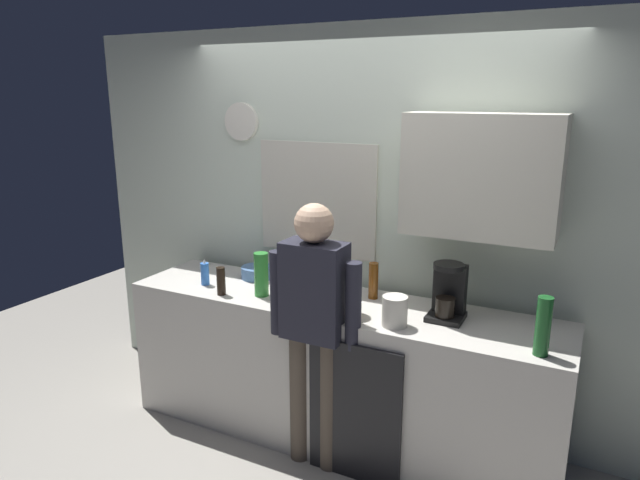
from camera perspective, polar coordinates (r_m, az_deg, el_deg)
The scene contains 16 objects.
ground_plane at distance 3.70m, azimuth -0.54°, elevation -21.39°, with size 8.00×8.00×0.00m, color #9E998E.
kitchen_counter at distance 3.68m, azimuth 1.66°, elevation -13.04°, with size 2.75×0.64×0.93m, color beige.
dishwasher_panel at distance 3.35m, azimuth 3.47°, elevation -17.06°, with size 0.56×0.02×0.84m, color black.
back_wall_assembly at distance 3.68m, azimuth 5.80°, elevation 1.80°, with size 4.35×0.42×2.60m.
coffee_maker at distance 3.28m, azimuth 12.81°, elevation -5.28°, with size 0.20×0.20×0.33m.
bottle_amber_beer at distance 3.53m, azimuth 5.41°, elevation -4.10°, with size 0.06×0.06×0.23m, color brown.
bottle_green_wine at distance 2.97m, azimuth 21.58°, elevation -8.10°, with size 0.07×0.07×0.30m, color #195923.
bottle_clear_soda at distance 3.57m, azimuth -5.94°, elevation -3.47°, with size 0.09×0.09×0.28m, color #2D8C33.
bottle_red_vinegar at distance 3.53m, azimuth -0.99°, elevation -4.12°, with size 0.06×0.06×0.22m, color maroon.
bottle_dark_sauce at distance 3.64m, azimuth -9.95°, elevation -4.10°, with size 0.06×0.06×0.18m, color black.
cup_blue_mug at distance 3.49m, azimuth 0.38°, elevation -5.40°, with size 0.08×0.08×0.10m, color #3351B2.
mixing_bowl at distance 3.94m, azimuth -6.35°, elevation -3.25°, with size 0.22×0.22×0.08m, color #4C72A5.
potted_plant at distance 3.26m, azimuth 2.93°, elevation -5.32°, with size 0.15×0.15×0.23m.
dish_soap at distance 3.84m, azimuth -11.53°, elevation -3.32°, with size 0.06×0.06×0.18m.
storage_canister at distance 3.15m, azimuth 7.55°, elevation -7.12°, with size 0.14×0.14×0.17m, color silver.
person_at_sink at distance 3.24m, azimuth -0.58°, elevation -7.68°, with size 0.57×0.22×1.60m.
Camera 1 is at (1.39, -2.65, 2.18)m, focal length 31.74 mm.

